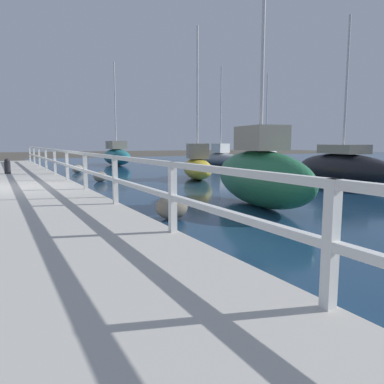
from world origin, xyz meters
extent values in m
plane|color=#4C473D|center=(0.00, 0.00, 0.00)|extent=(120.00, 120.00, 0.00)
cube|color=beige|center=(0.00, 0.00, 0.18)|extent=(4.14, 36.00, 0.36)
cube|color=white|center=(1.97, -10.31, 0.88)|extent=(0.10, 0.10, 1.05)
cube|color=white|center=(1.97, -7.36, 0.88)|extent=(0.10, 0.10, 1.05)
cube|color=white|center=(1.97, -4.42, 0.88)|extent=(0.10, 0.10, 1.05)
cube|color=white|center=(1.97, -1.47, 0.88)|extent=(0.10, 0.10, 1.05)
cube|color=white|center=(1.97, 1.47, 0.88)|extent=(0.10, 0.10, 1.05)
cube|color=white|center=(1.97, 4.42, 0.88)|extent=(0.10, 0.10, 1.05)
cube|color=white|center=(1.97, 7.36, 0.88)|extent=(0.10, 0.10, 1.05)
cube|color=white|center=(1.97, 10.31, 0.88)|extent=(0.10, 0.10, 1.05)
cube|color=white|center=(1.97, 13.25, 0.88)|extent=(0.10, 0.10, 1.05)
cube|color=white|center=(1.97, 16.20, 0.88)|extent=(0.10, 0.10, 1.05)
cube|color=white|center=(1.97, 0.00, 1.37)|extent=(0.09, 32.50, 0.08)
cube|color=white|center=(1.97, 0.00, 0.88)|extent=(0.09, 32.50, 0.08)
ellipsoid|color=slate|center=(3.71, 3.72, 0.22)|extent=(0.59, 0.53, 0.44)
ellipsoid|color=slate|center=(3.08, -4.94, 0.27)|extent=(0.72, 0.65, 0.54)
ellipsoid|color=gray|center=(3.78, 8.95, 0.23)|extent=(0.61, 0.55, 0.46)
cylinder|color=black|center=(0.18, 5.47, 0.61)|extent=(0.25, 0.25, 0.50)
sphere|color=black|center=(0.18, 5.47, 0.90)|extent=(0.22, 0.22, 0.22)
ellipsoid|color=gold|center=(7.97, 2.78, 0.48)|extent=(2.62, 4.27, 0.95)
cube|color=#9E937F|center=(7.97, 2.78, 1.29)|extent=(1.35, 1.73, 0.68)
cylinder|color=silver|center=(7.97, 2.78, 3.87)|extent=(0.09, 0.09, 5.83)
ellipsoid|color=black|center=(11.99, -1.96, 0.62)|extent=(2.61, 5.78, 1.23)
cube|color=#9E937F|center=(11.99, -1.96, 1.42)|extent=(1.43, 2.21, 0.36)
cylinder|color=silver|center=(11.99, -1.96, 3.87)|extent=(0.09, 0.09, 5.26)
ellipsoid|color=gray|center=(14.10, 10.47, 0.48)|extent=(2.53, 3.53, 0.94)
cube|color=silver|center=(14.10, 10.47, 1.28)|extent=(1.31, 1.14, 0.66)
cylinder|color=silver|center=(14.10, 10.47, 3.95)|extent=(0.09, 0.09, 6.00)
ellipsoid|color=#236B42|center=(5.86, -4.49, 0.74)|extent=(2.06, 4.86, 1.47)
cube|color=#9E937F|center=(5.86, -4.49, 1.79)|extent=(1.12, 1.62, 0.63)
cylinder|color=silver|center=(5.86, -4.49, 4.66)|extent=(0.09, 0.09, 6.37)
ellipsoid|color=white|center=(18.12, 10.39, 0.68)|extent=(2.73, 3.83, 1.35)
cube|color=#9E937F|center=(18.12, 10.39, 1.58)|extent=(1.48, 1.60, 0.45)
cylinder|color=silver|center=(18.12, 10.39, 4.06)|extent=(0.09, 0.09, 5.41)
ellipsoid|color=#1E707A|center=(7.78, 14.91, 0.61)|extent=(1.70, 5.14, 1.20)
cube|color=#9E937F|center=(7.78, 14.91, 1.50)|extent=(1.15, 2.07, 0.58)
cylinder|color=silver|center=(7.78, 14.91, 4.32)|extent=(0.09, 0.09, 6.22)
camera|label=1|loc=(-0.34, -12.33, 1.68)|focal=35.00mm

